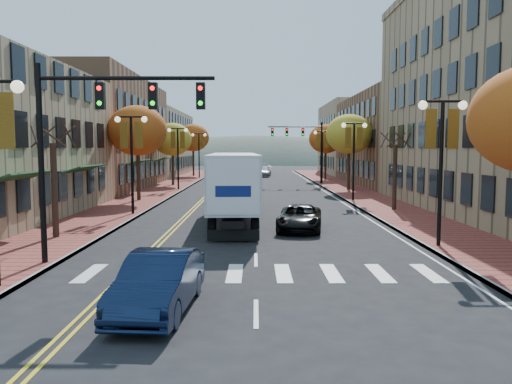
{
  "coord_description": "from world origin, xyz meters",
  "views": [
    {
      "loc": [
        -0.01,
        -14.18,
        4.14
      ],
      "look_at": [
        0.01,
        7.72,
        2.2
      ],
      "focal_mm": 35.0,
      "sensor_mm": 36.0,
      "label": 1
    }
  ],
  "objects": [
    {
      "name": "tree_left_b",
      "position": [
        -9.0,
        24.0,
        5.45
      ],
      "size": [
        4.48,
        4.48,
        7.21
      ],
      "color": "#382619",
      "rests_on": "sidewalk_left"
    },
    {
      "name": "building_left_mid",
      "position": [
        -17.0,
        36.0,
        5.5
      ],
      "size": [
        12.0,
        24.0,
        11.0
      ],
      "primitive_type": "cube",
      "color": "brown",
      "rests_on": "ground"
    },
    {
      "name": "car_far_oncoming",
      "position": [
        1.17,
        66.32,
        0.81
      ],
      "size": [
        2.29,
        5.07,
        1.62
      ],
      "primitive_type": "imported",
      "rotation": [
        0.0,
        0.0,
        3.02
      ],
      "color": "#95969C",
      "rests_on": "ground"
    },
    {
      "name": "car_far_white",
      "position": [
        -0.5,
        50.88,
        0.69
      ],
      "size": [
        1.92,
        4.15,
        1.38
      ],
      "primitive_type": "imported",
      "rotation": [
        0.0,
        0.0,
        -0.07
      ],
      "color": "silver",
      "rests_on": "ground"
    },
    {
      "name": "lamp_left_c",
      "position": [
        -7.5,
        34.0,
        4.29
      ],
      "size": [
        1.96,
        0.36,
        6.05
      ],
      "color": "black",
      "rests_on": "ground"
    },
    {
      "name": "tree_left_c",
      "position": [
        -9.0,
        40.0,
        5.05
      ],
      "size": [
        4.16,
        4.16,
        6.69
      ],
      "color": "#382619",
      "rests_on": "sidewalk_left"
    },
    {
      "name": "tree_right_b",
      "position": [
        9.0,
        18.0,
        2.25
      ],
      "size": [
        0.28,
        0.28,
        4.2
      ],
      "color": "#382619",
      "rests_on": "sidewalk_right"
    },
    {
      "name": "traffic_mast_near",
      "position": [
        -5.48,
        3.0,
        4.92
      ],
      "size": [
        6.1,
        0.35,
        7.0
      ],
      "color": "black",
      "rests_on": "ground"
    },
    {
      "name": "tree_left_a",
      "position": [
        -9.0,
        8.0,
        2.25
      ],
      "size": [
        0.28,
        0.28,
        4.2
      ],
      "color": "#382619",
      "rests_on": "sidewalk_left"
    },
    {
      "name": "sidewalk_right",
      "position": [
        9.0,
        32.5,
        0.07
      ],
      "size": [
        4.0,
        85.0,
        0.15
      ],
      "primitive_type": "cube",
      "color": "brown",
      "rests_on": "ground"
    },
    {
      "name": "lamp_left_b",
      "position": [
        -7.5,
        16.0,
        4.29
      ],
      "size": [
        1.96,
        0.36,
        6.05
      ],
      "color": "black",
      "rests_on": "ground"
    },
    {
      "name": "tree_right_c",
      "position": [
        9.0,
        34.0,
        5.45
      ],
      "size": [
        4.48,
        4.48,
        7.21
      ],
      "color": "#382619",
      "rests_on": "sidewalk_right"
    },
    {
      "name": "building_right_mid",
      "position": [
        18.5,
        42.0,
        5.0
      ],
      "size": [
        15.0,
        24.0,
        10.0
      ],
      "primitive_type": "cube",
      "color": "brown",
      "rests_on": "ground"
    },
    {
      "name": "semi_truck",
      "position": [
        -1.27,
        14.49,
        2.23
      ],
      "size": [
        3.04,
        15.36,
        3.82
      ],
      "rotation": [
        0.0,
        0.0,
        0.04
      ],
      "color": "black",
      "rests_on": "ground"
    },
    {
      "name": "lamp_right_a",
      "position": [
        7.5,
        6.0,
        4.29
      ],
      "size": [
        1.96,
        0.36,
        6.05
      ],
      "color": "black",
      "rests_on": "ground"
    },
    {
      "name": "car_far_silver",
      "position": [
        1.04,
        57.61,
        0.76
      ],
      "size": [
        2.68,
        5.42,
        1.51
      ],
      "primitive_type": "imported",
      "rotation": [
        0.0,
        0.0,
        -0.11
      ],
      "color": "#929299",
      "rests_on": "ground"
    },
    {
      "name": "lamp_right_b",
      "position": [
        7.5,
        24.0,
        4.29
      ],
      "size": [
        1.96,
        0.36,
        6.05
      ],
      "color": "black",
      "rests_on": "ground"
    },
    {
      "name": "ground",
      "position": [
        0.0,
        0.0,
        0.0
      ],
      "size": [
        200.0,
        200.0,
        0.0
      ],
      "primitive_type": "plane",
      "color": "black",
      "rests_on": "ground"
    },
    {
      "name": "sidewalk_left",
      "position": [
        -9.0,
        32.5,
        0.07
      ],
      "size": [
        4.0,
        85.0,
        0.15
      ],
      "primitive_type": "cube",
      "color": "brown",
      "rests_on": "ground"
    },
    {
      "name": "black_suv",
      "position": [
        2.22,
        10.71,
        0.64
      ],
      "size": [
        2.74,
        4.86,
        1.28
      ],
      "primitive_type": "imported",
      "rotation": [
        0.0,
        0.0,
        -0.14
      ],
      "color": "black",
      "rests_on": "ground"
    },
    {
      "name": "lamp_left_d",
      "position": [
        -7.5,
        52.0,
        4.29
      ],
      "size": [
        1.96,
        0.36,
        6.05
      ],
      "color": "black",
      "rests_on": "ground"
    },
    {
      "name": "traffic_mast_far",
      "position": [
        5.48,
        42.0,
        4.92
      ],
      "size": [
        6.1,
        0.34,
        7.0
      ],
      "color": "black",
      "rests_on": "ground"
    },
    {
      "name": "navy_sedan",
      "position": [
        -2.47,
        -1.8,
        0.74
      ],
      "size": [
        1.88,
        4.61,
        1.49
      ],
      "primitive_type": "imported",
      "rotation": [
        0.0,
        0.0,
        -0.07
      ],
      "color": "#0C1732",
      "rests_on": "ground"
    },
    {
      "name": "tree_right_d",
      "position": [
        9.0,
        50.0,
        5.29
      ],
      "size": [
        4.35,
        4.35,
        7.0
      ],
      "color": "#382619",
      "rests_on": "sidewalk_right"
    },
    {
      "name": "building_right_far",
      "position": [
        18.5,
        64.0,
        5.5
      ],
      "size": [
        15.0,
        20.0,
        11.0
      ],
      "primitive_type": "cube",
      "color": "#9E8966",
      "rests_on": "ground"
    },
    {
      "name": "building_left_far",
      "position": [
        -17.0,
        61.0,
        4.75
      ],
      "size": [
        12.0,
        26.0,
        9.5
      ],
      "primitive_type": "cube",
      "color": "#9E8966",
      "rests_on": "ground"
    },
    {
      "name": "lamp_right_c",
      "position": [
        7.5,
        42.0,
        4.29
      ],
      "size": [
        1.96,
        0.36,
        6.05
      ],
      "color": "black",
      "rests_on": "ground"
    },
    {
      "name": "tree_left_d",
      "position": [
        -9.0,
        58.0,
        5.6
      ],
      "size": [
        4.61,
        4.61,
        7.42
      ],
      "color": "#382619",
      "rests_on": "sidewalk_left"
    }
  ]
}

